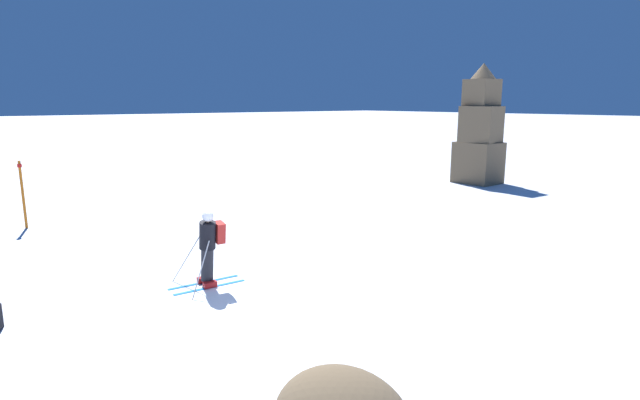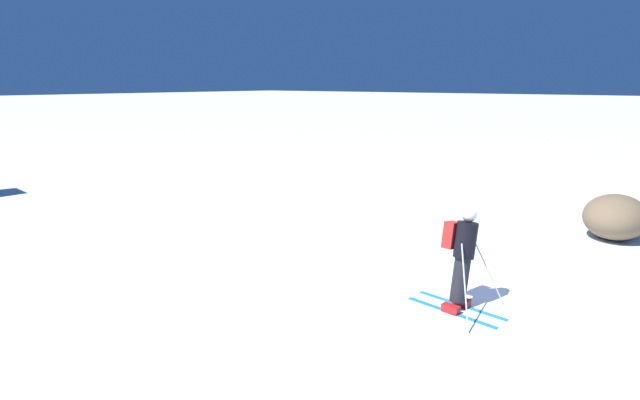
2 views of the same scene
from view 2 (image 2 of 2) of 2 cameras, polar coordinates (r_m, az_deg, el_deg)
name	(u,v)px [view 2 (image 2 of 2)]	position (r m, az deg, el deg)	size (l,w,h in m)	color
ground_plane	(488,282)	(9.96, 18.66, -8.86)	(300.00, 300.00, 0.00)	white
skier	(462,252)	(8.47, 15.94, -5.79)	(1.28, 1.62, 1.72)	#1E7AC6
exposed_boulder_0	(615,217)	(13.71, 30.68, -1.67)	(1.64, 1.39, 1.07)	brown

